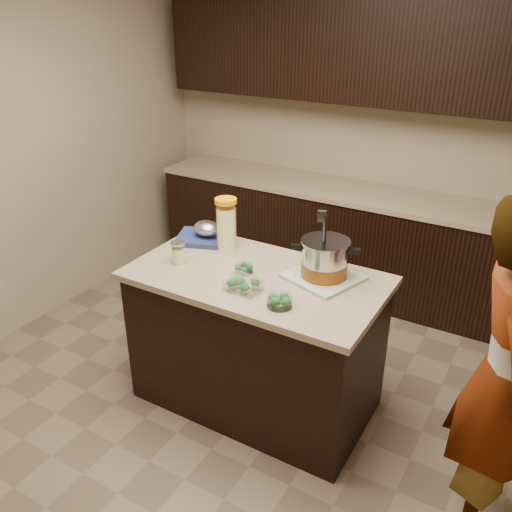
{
  "coord_description": "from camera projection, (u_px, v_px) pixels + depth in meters",
  "views": [
    {
      "loc": [
        1.39,
        -2.36,
        2.34
      ],
      "look_at": [
        0.0,
        0.0,
        1.02
      ],
      "focal_mm": 38.0,
      "sensor_mm": 36.0,
      "label": 1
    }
  ],
  "objects": [
    {
      "name": "ground_plane",
      "position": [
        256.0,
        399.0,
        3.48
      ],
      "size": [
        4.0,
        4.0,
        0.0
      ],
      "primitive_type": "plane",
      "color": "brown",
      "rests_on": "ground"
    },
    {
      "name": "room_shell",
      "position": [
        256.0,
        132.0,
        2.74
      ],
      "size": [
        4.04,
        4.04,
        2.72
      ],
      "color": "tan",
      "rests_on": "ground"
    },
    {
      "name": "back_cabinets",
      "position": [
        364.0,
        185.0,
        4.42
      ],
      "size": [
        3.6,
        0.63,
        2.33
      ],
      "color": "black",
      "rests_on": "ground"
    },
    {
      "name": "island",
      "position": [
        256.0,
        340.0,
        3.29
      ],
      "size": [
        1.46,
        0.81,
        0.9
      ],
      "color": "black",
      "rests_on": "ground"
    },
    {
      "name": "dish_towel",
      "position": [
        324.0,
        277.0,
        3.05
      ],
      "size": [
        0.46,
        0.46,
        0.02
      ],
      "primitive_type": "cube",
      "rotation": [
        0.0,
        0.0,
        -0.32
      ],
      "color": "#638459",
      "rests_on": "island"
    },
    {
      "name": "stock_pot",
      "position": [
        325.0,
        261.0,
        3.0
      ],
      "size": [
        0.37,
        0.35,
        0.39
      ],
      "rotation": [
        0.0,
        0.0,
        0.36
      ],
      "color": "#B7B7BC",
      "rests_on": "dish_towel"
    },
    {
      "name": "lemonade_pitcher",
      "position": [
        226.0,
        226.0,
        3.34
      ],
      "size": [
        0.18,
        0.18,
        0.33
      ],
      "rotation": [
        0.0,
        0.0,
        -0.38
      ],
      "color": "#ECDF90",
      "rests_on": "island"
    },
    {
      "name": "mason_jar",
      "position": [
        178.0,
        253.0,
        3.2
      ],
      "size": [
        0.11,
        0.11,
        0.14
      ],
      "rotation": [
        0.0,
        0.0,
        -0.32
      ],
      "color": "#ECDF90",
      "rests_on": "island"
    },
    {
      "name": "broccoli_tub_left",
      "position": [
        244.0,
        269.0,
        3.11
      ],
      "size": [
        0.13,
        0.13,
        0.05
      ],
      "rotation": [
        0.0,
        0.0,
        0.26
      ],
      "color": "silver",
      "rests_on": "island"
    },
    {
      "name": "broccoli_tub_right",
      "position": [
        280.0,
        301.0,
        2.77
      ],
      "size": [
        0.18,
        0.18,
        0.06
      ],
      "rotation": [
        0.0,
        0.0,
        -0.41
      ],
      "color": "silver",
      "rests_on": "island"
    },
    {
      "name": "broccoli_tub_rect",
      "position": [
        243.0,
        285.0,
        2.92
      ],
      "size": [
        0.2,
        0.15,
        0.07
      ],
      "rotation": [
        0.0,
        0.0,
        -0.05
      ],
      "color": "silver",
      "rests_on": "island"
    },
    {
      "name": "blue_tray",
      "position": [
        205.0,
        234.0,
        3.5
      ],
      "size": [
        0.42,
        0.38,
        0.13
      ],
      "rotation": [
        0.0,
        0.0,
        0.37
      ],
      "color": "navy",
      "rests_on": "island"
    },
    {
      "name": "person",
      "position": [
        505.0,
        379.0,
        2.34
      ],
      "size": [
        0.55,
        0.7,
        1.69
      ],
      "primitive_type": "imported",
      "rotation": [
        0.0,
        0.0,
        1.84
      ],
      "color": "gray",
      "rests_on": "ground"
    }
  ]
}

